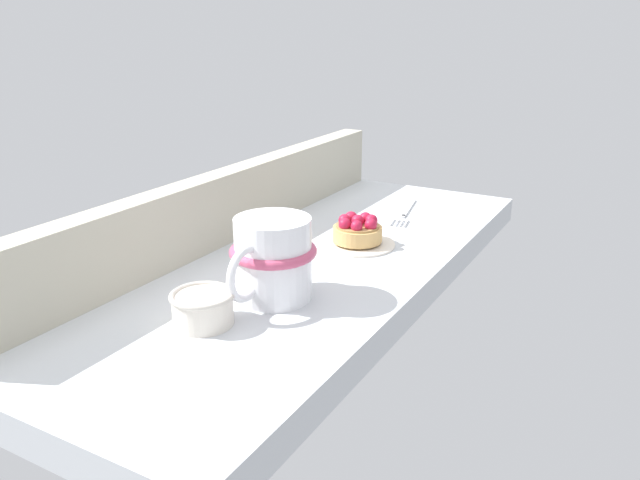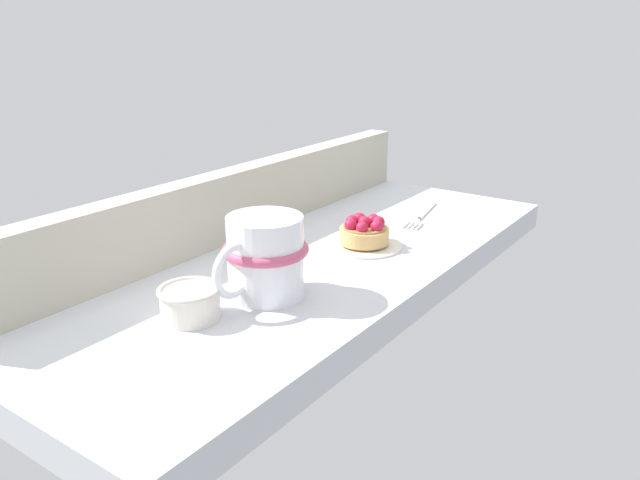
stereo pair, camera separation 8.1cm
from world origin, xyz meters
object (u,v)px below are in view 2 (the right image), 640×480
Objects in this scene: dessert_fork at (423,215)px; sugar_bowl at (187,301)px; dessert_plate at (364,244)px; raspberry_tart at (364,231)px; coffee_mug at (264,256)px.

sugar_bowl is (-48.03, 3.80, 1.64)cm from dessert_fork.
raspberry_tart is (0.03, 0.02, 1.99)cm from dessert_plate.
dessert_plate is at bearing -146.54° from raspberry_tart.
dessert_fork is at bearing -4.52° from sugar_bowl.
dessert_plate is 0.69× the size of dessert_fork.
coffee_mug is (-21.05, 0.44, 2.62)cm from raspberry_tart.
raspberry_tart is at bearing -1.20° from coffee_mug.
raspberry_tart is 1.02× the size of sugar_bowl.
dessert_fork is (17.83, -0.19, -1.98)cm from raspberry_tart.
raspberry_tart is 0.45× the size of dessert_fork.
raspberry_tart is 0.52× the size of coffee_mug.
raspberry_tart reaches higher than dessert_fork.
raspberry_tart is at bearing 179.40° from dessert_fork.
coffee_mug is 1.96× the size of sugar_bowl.
dessert_plate is at bearing -1.25° from coffee_mug.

